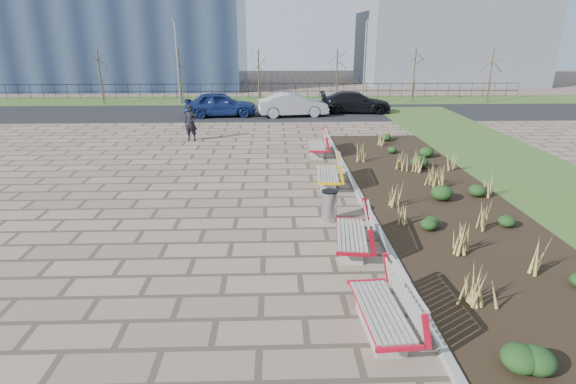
{
  "coord_description": "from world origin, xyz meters",
  "views": [
    {
      "loc": [
        1.12,
        -8.9,
        5.09
      ],
      "look_at": [
        1.5,
        3.0,
        0.9
      ],
      "focal_mm": 28.0,
      "sensor_mm": 36.0,
      "label": 1
    }
  ],
  "objects_px": {
    "bench_b": "(351,232)",
    "bench_d": "(316,144)",
    "lamp_west": "(178,64)",
    "lamp_east": "(364,63)",
    "pedestrian": "(191,123)",
    "bench_a": "(381,307)",
    "litter_bin": "(329,206)",
    "bench_c": "(328,173)",
    "car_black": "(355,102)",
    "car_silver": "(293,105)",
    "car_blue": "(220,104)"
  },
  "relations": [
    {
      "from": "car_silver",
      "to": "pedestrian",
      "type": "bearing_deg",
      "value": 134.34
    },
    {
      "from": "car_blue",
      "to": "litter_bin",
      "type": "bearing_deg",
      "value": -169.74
    },
    {
      "from": "bench_a",
      "to": "litter_bin",
      "type": "height_order",
      "value": "bench_a"
    },
    {
      "from": "lamp_east",
      "to": "bench_b",
      "type": "bearing_deg",
      "value": -101.36
    },
    {
      "from": "bench_c",
      "to": "bench_b",
      "type": "bearing_deg",
      "value": -85.51
    },
    {
      "from": "car_blue",
      "to": "lamp_west",
      "type": "distance_m",
      "value": 6.89
    },
    {
      "from": "car_silver",
      "to": "car_blue",
      "type": "bearing_deg",
      "value": 81.01
    },
    {
      "from": "bench_a",
      "to": "bench_c",
      "type": "relative_size",
      "value": 1.0
    },
    {
      "from": "pedestrian",
      "to": "car_black",
      "type": "height_order",
      "value": "pedestrian"
    },
    {
      "from": "pedestrian",
      "to": "car_black",
      "type": "distance_m",
      "value": 12.76
    },
    {
      "from": "car_silver",
      "to": "lamp_west",
      "type": "relative_size",
      "value": 0.76
    },
    {
      "from": "lamp_east",
      "to": "bench_d",
      "type": "bearing_deg",
      "value": -107.86
    },
    {
      "from": "car_blue",
      "to": "car_black",
      "type": "bearing_deg",
      "value": -87.92
    },
    {
      "from": "pedestrian",
      "to": "car_black",
      "type": "xyz_separation_m",
      "value": [
        9.74,
        8.24,
        -0.18
      ]
    },
    {
      "from": "lamp_west",
      "to": "lamp_east",
      "type": "distance_m",
      "value": 14.0
    },
    {
      "from": "bench_c",
      "to": "pedestrian",
      "type": "bearing_deg",
      "value": 133.59
    },
    {
      "from": "bench_d",
      "to": "litter_bin",
      "type": "height_order",
      "value": "bench_d"
    },
    {
      "from": "bench_a",
      "to": "bench_d",
      "type": "relative_size",
      "value": 1.0
    },
    {
      "from": "lamp_west",
      "to": "lamp_east",
      "type": "height_order",
      "value": "same"
    },
    {
      "from": "bench_a",
      "to": "lamp_east",
      "type": "distance_m",
      "value": 28.66
    },
    {
      "from": "car_black",
      "to": "lamp_west",
      "type": "relative_size",
      "value": 0.8
    },
    {
      "from": "bench_a",
      "to": "lamp_east",
      "type": "xyz_separation_m",
      "value": [
        5.0,
        28.11,
        2.54
      ]
    },
    {
      "from": "bench_b",
      "to": "car_blue",
      "type": "height_order",
      "value": "car_blue"
    },
    {
      "from": "lamp_west",
      "to": "bench_c",
      "type": "bearing_deg",
      "value": -65.6
    },
    {
      "from": "lamp_west",
      "to": "car_blue",
      "type": "bearing_deg",
      "value": -55.88
    },
    {
      "from": "litter_bin",
      "to": "car_black",
      "type": "xyz_separation_m",
      "value": [
        4.01,
        18.81,
        0.27
      ]
    },
    {
      "from": "litter_bin",
      "to": "car_black",
      "type": "bearing_deg",
      "value": 77.97
    },
    {
      "from": "lamp_west",
      "to": "lamp_east",
      "type": "bearing_deg",
      "value": 0.0
    },
    {
      "from": "litter_bin",
      "to": "car_silver",
      "type": "bearing_deg",
      "value": 91.02
    },
    {
      "from": "bench_b",
      "to": "bench_c",
      "type": "distance_m",
      "value": 5.05
    },
    {
      "from": "bench_b",
      "to": "car_blue",
      "type": "bearing_deg",
      "value": 112.31
    },
    {
      "from": "bench_a",
      "to": "car_silver",
      "type": "distance_m",
      "value": 22.59
    },
    {
      "from": "bench_a",
      "to": "bench_d",
      "type": "bearing_deg",
      "value": 86.46
    },
    {
      "from": "bench_c",
      "to": "bench_d",
      "type": "height_order",
      "value": "same"
    },
    {
      "from": "bench_c",
      "to": "litter_bin",
      "type": "bearing_deg",
      "value": -91.28
    },
    {
      "from": "car_black",
      "to": "lamp_east",
      "type": "xyz_separation_m",
      "value": [
        1.31,
        4.16,
        2.32
      ]
    },
    {
      "from": "car_blue",
      "to": "bench_c",
      "type": "bearing_deg",
      "value": -165.41
    },
    {
      "from": "car_black",
      "to": "bench_c",
      "type": "bearing_deg",
      "value": 169.94
    },
    {
      "from": "bench_a",
      "to": "car_silver",
      "type": "xyz_separation_m",
      "value": [
        -0.63,
        22.58,
        0.27
      ]
    },
    {
      "from": "bench_d",
      "to": "lamp_east",
      "type": "bearing_deg",
      "value": 73.78
    },
    {
      "from": "bench_a",
      "to": "car_blue",
      "type": "bearing_deg",
      "value": 99.7
    },
    {
      "from": "bench_a",
      "to": "bench_d",
      "type": "xyz_separation_m",
      "value": [
        0.0,
        12.59,
        0.0
      ]
    },
    {
      "from": "litter_bin",
      "to": "pedestrian",
      "type": "xyz_separation_m",
      "value": [
        -5.73,
        10.57,
        0.45
      ]
    },
    {
      "from": "pedestrian",
      "to": "lamp_west",
      "type": "height_order",
      "value": "lamp_west"
    },
    {
      "from": "bench_b",
      "to": "bench_d",
      "type": "bearing_deg",
      "value": 96.98
    },
    {
      "from": "pedestrian",
      "to": "car_blue",
      "type": "height_order",
      "value": "pedestrian"
    },
    {
      "from": "pedestrian",
      "to": "lamp_west",
      "type": "xyz_separation_m",
      "value": [
        -2.95,
        12.4,
        2.14
      ]
    },
    {
      "from": "pedestrian",
      "to": "lamp_west",
      "type": "relative_size",
      "value": 0.3
    },
    {
      "from": "bench_c",
      "to": "pedestrian",
      "type": "distance_m",
      "value": 9.6
    },
    {
      "from": "bench_c",
      "to": "lamp_west",
      "type": "bearing_deg",
      "value": 118.89
    }
  ]
}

